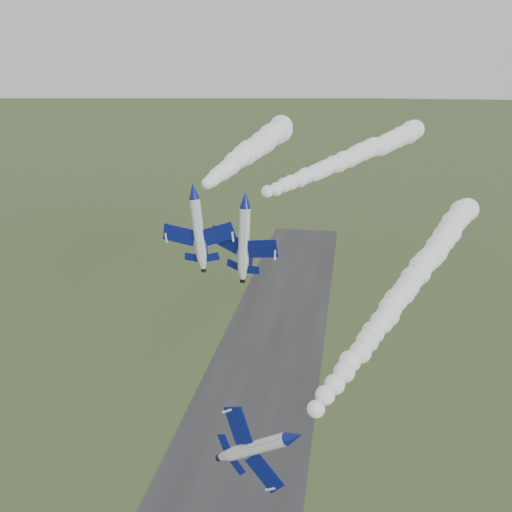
# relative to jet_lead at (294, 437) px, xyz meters

# --- Properties ---
(runway) EXTENTS (24.00, 260.00, 0.04)m
(runway) POSITION_rel_jet_lead_xyz_m (-12.45, 39.91, -29.73)
(runway) COLOR #2B2B2D
(runway) RESTS_ON ground
(jet_lead) EXTENTS (5.82, 11.04, 7.81)m
(jet_lead) POSITION_rel_jet_lead_xyz_m (0.00, 0.00, 0.00)
(jet_lead) COLOR silver
(smoke_trail_jet_lead) EXTENTS (29.17, 71.22, 4.60)m
(smoke_trail_jet_lead) POSITION_rel_jet_lead_xyz_m (13.92, 37.17, 2.66)
(smoke_trail_jet_lead) COLOR white
(jet_pair_left) EXTENTS (10.90, 13.05, 3.26)m
(jet_pair_left) POSITION_rel_jet_lead_xyz_m (-17.68, 30.94, 15.68)
(jet_pair_left) COLOR silver
(smoke_trail_jet_pair_left) EXTENTS (10.57, 56.46, 5.43)m
(smoke_trail_jet_pair_left) POSITION_rel_jet_lead_xyz_m (-14.71, 61.97, 17.03)
(smoke_trail_jet_pair_left) COLOR white
(jet_pair_right) EXTENTS (11.11, 12.75, 3.30)m
(jet_pair_right) POSITION_rel_jet_lead_xyz_m (-10.21, 30.07, 14.94)
(jet_pair_right) COLOR silver
(smoke_trail_jet_pair_right) EXTENTS (29.46, 64.09, 4.53)m
(smoke_trail_jet_pair_right) POSITION_rel_jet_lead_xyz_m (4.78, 64.25, 16.24)
(smoke_trail_jet_pair_right) COLOR white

